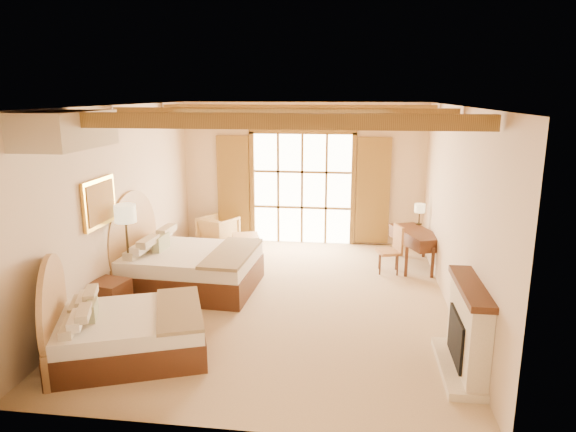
% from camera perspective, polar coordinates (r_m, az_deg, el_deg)
% --- Properties ---
extents(floor, '(7.00, 7.00, 0.00)m').
position_cam_1_polar(floor, '(8.79, -0.81, -9.18)').
color(floor, '#CBB488').
rests_on(floor, ground).
extents(wall_back, '(5.50, 0.00, 5.50)m').
position_cam_1_polar(wall_back, '(11.72, 1.61, 4.71)').
color(wall_back, beige).
rests_on(wall_back, ground).
extents(wall_left, '(0.00, 7.00, 7.00)m').
position_cam_1_polar(wall_left, '(9.11, -18.24, 1.48)').
color(wall_left, beige).
rests_on(wall_left, ground).
extents(wall_right, '(0.00, 7.00, 7.00)m').
position_cam_1_polar(wall_right, '(8.37, 18.11, 0.47)').
color(wall_right, beige).
rests_on(wall_right, ground).
extents(ceiling, '(7.00, 7.00, 0.00)m').
position_cam_1_polar(ceiling, '(8.11, -0.89, 12.15)').
color(ceiling, '#B37633').
rests_on(ceiling, ground).
extents(ceiling_beams, '(5.39, 4.60, 0.18)m').
position_cam_1_polar(ceiling_beams, '(8.12, -0.89, 11.30)').
color(ceiling_beams, olive).
rests_on(ceiling_beams, ceiling).
extents(french_doors, '(3.95, 0.08, 2.60)m').
position_cam_1_polar(french_doors, '(11.72, 1.57, 2.98)').
color(french_doors, white).
rests_on(french_doors, ground).
extents(fireplace, '(0.46, 1.40, 1.16)m').
position_cam_1_polar(fireplace, '(6.83, 19.19, -12.24)').
color(fireplace, beige).
rests_on(fireplace, ground).
extents(painting, '(0.06, 0.95, 0.75)m').
position_cam_1_polar(painting, '(8.41, -20.19, 1.40)').
color(painting, yellow).
rests_on(painting, wall_left).
extents(canopy_valance, '(0.70, 1.40, 0.45)m').
position_cam_1_polar(canopy_valance, '(7.02, -23.46, 8.80)').
color(canopy_valance, beige).
rests_on(canopy_valance, ceiling).
extents(bed_near, '(2.39, 2.02, 1.26)m').
position_cam_1_polar(bed_near, '(7.27, -18.23, -11.70)').
color(bed_near, '#4B2214').
rests_on(bed_near, floor).
extents(bed_far, '(2.36, 1.84, 1.50)m').
position_cam_1_polar(bed_far, '(9.31, -11.79, -5.18)').
color(bed_far, '#4B2214').
rests_on(bed_far, floor).
extents(nightstand, '(0.58, 0.58, 0.59)m').
position_cam_1_polar(nightstand, '(8.45, -19.15, -8.76)').
color(nightstand, '#4B2214').
rests_on(nightstand, floor).
extents(floor_lamp, '(0.35, 0.35, 1.63)m').
position_cam_1_polar(floor_lamp, '(8.75, -17.59, -0.37)').
color(floor_lamp, '#362D1B').
rests_on(floor_lamp, floor).
extents(armchair, '(0.98, 0.99, 0.68)m').
position_cam_1_polar(armchair, '(11.76, -7.72, -1.66)').
color(armchair, tan).
rests_on(armchair, floor).
extents(ottoman, '(0.69, 0.69, 0.40)m').
position_cam_1_polar(ottoman, '(11.20, -4.71, -3.11)').
color(ottoman, tan).
rests_on(ottoman, floor).
extents(desk, '(1.04, 1.47, 0.73)m').
position_cam_1_polar(desk, '(10.57, 14.03, -3.40)').
color(desk, '#4B2214').
rests_on(desk, floor).
extents(desk_chair, '(0.53, 0.52, 0.93)m').
position_cam_1_polar(desk_chair, '(10.13, 11.23, -4.60)').
color(desk_chair, olive).
rests_on(desk_chair, floor).
extents(desk_lamp, '(0.22, 0.22, 0.44)m').
position_cam_1_polar(desk_lamp, '(10.92, 14.43, 0.77)').
color(desk_lamp, '#362D1B').
rests_on(desk_lamp, desk).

